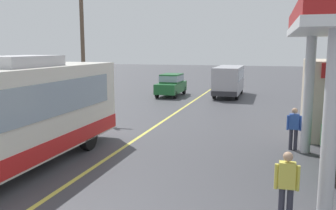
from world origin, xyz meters
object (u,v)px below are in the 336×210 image
at_px(minibus_opposing_lane, 229,78).
at_px(pedestrian_by_shop, 294,126).
at_px(car_trailing_behind_bus, 171,84).
at_px(coach_bus_main, 2,121).
at_px(pedestrian_near_pump, 287,183).

distance_m(minibus_opposing_lane, pedestrian_by_shop, 16.08).
xyz_separation_m(pedestrian_by_shop, car_trailing_behind_bus, (-8.90, 14.32, 0.08)).
distance_m(minibus_opposing_lane, car_trailing_behind_bus, 4.78).
relative_size(minibus_opposing_lane, pedestrian_by_shop, 3.69).
bearing_deg(coach_bus_main, pedestrian_near_pump, -5.85).
height_order(minibus_opposing_lane, car_trailing_behind_bus, minibus_opposing_lane).
height_order(minibus_opposing_lane, pedestrian_by_shop, minibus_opposing_lane).
relative_size(pedestrian_by_shop, car_trailing_behind_bus, 0.40).
height_order(coach_bus_main, pedestrian_near_pump, coach_bus_main).
bearing_deg(pedestrian_by_shop, car_trailing_behind_bus, 121.87).
relative_size(coach_bus_main, minibus_opposing_lane, 1.80).
relative_size(coach_bus_main, pedestrian_by_shop, 6.65).
distance_m(pedestrian_by_shop, car_trailing_behind_bus, 16.86).
xyz_separation_m(minibus_opposing_lane, pedestrian_near_pump, (3.80, -21.82, -0.54)).
bearing_deg(coach_bus_main, pedestrian_by_shop, 31.90).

